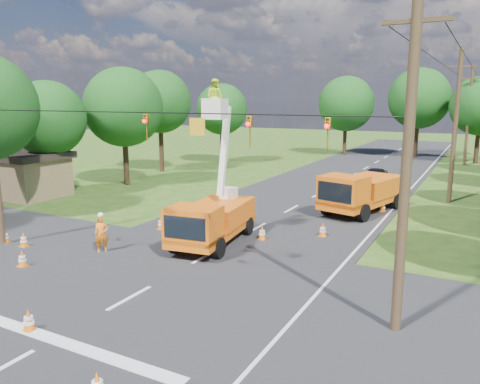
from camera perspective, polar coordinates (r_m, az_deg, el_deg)
The scene contains 28 objects.
ground at distance 33.92m, azimuth 9.39°, elevation -0.40°, with size 140.00×140.00×0.00m, color #284916.
road_main at distance 33.92m, azimuth 9.39°, elevation -0.40°, with size 12.00×100.00×0.06m, color black.
road_cross at distance 18.40m, azimuth -9.15°, elevation -10.51°, with size 56.00×10.00×0.07m, color black.
stop_bar at distance 14.99m, azimuth -21.68°, elevation -16.50°, with size 9.00×0.45×0.02m, color silver.
edge_line at distance 32.64m, azimuth 18.75°, elevation -1.31°, with size 0.12×90.00×0.02m, color silver.
bucket_truck at distance 21.95m, azimuth -3.41°, elevation -2.32°, with size 3.01×6.24×7.69m.
second_truck at distance 29.04m, azimuth 14.54°, elevation 0.05°, with size 4.04×7.08×2.51m.
ground_worker at distance 21.86m, azimuth -16.53°, elevation -4.95°, with size 0.62×0.41×1.70m, color #EE4914.
distant_car at distance 38.94m, azimuth 16.00°, elevation 1.83°, with size 1.60×3.98×1.36m, color black.
traffic_cone_0 at distance 15.64m, azimuth -24.37°, elevation -14.06°, with size 0.38×0.38×0.71m.
traffic_cone_2 at distance 22.95m, azimuth 2.72°, elevation -4.99°, with size 0.38×0.38×0.71m.
traffic_cone_3 at distance 23.79m, azimuth 10.05°, elevation -4.56°, with size 0.38×0.38×0.71m.
traffic_cone_4 at distance 21.29m, azimuth -25.02°, elevation -7.38°, with size 0.38×0.38×0.71m.
traffic_cone_5 at distance 24.03m, azimuth -24.87°, elevation -5.30°, with size 0.38×0.38×0.71m.
traffic_cone_6 at distance 25.03m, azimuth -26.73°, elevation -4.83°, with size 0.38×0.38×0.71m.
traffic_cone_7 at distance 29.74m, azimuth 17.01°, elevation -1.69°, with size 0.38×0.38×0.71m.
traffic_cone_8 at distance 25.01m, azimuth -9.63°, elevation -3.76°, with size 0.38×0.38×0.71m.
pole_right_near at distance 13.80m, azimuth 19.68°, elevation 3.63°, with size 1.80×0.30×10.00m.
pole_right_mid at distance 33.65m, azimuth 24.77°, elevation 7.41°, with size 1.80×0.30×10.00m.
pole_right_far at distance 53.62m, azimuth 26.10°, elevation 8.37°, with size 1.80×0.30×10.00m.
signal_span at distance 15.86m, azimuth -3.33°, elevation 7.99°, with size 18.00×0.29×1.07m.
shed at distance 36.05m, azimuth -24.70°, elevation 2.02°, with size 5.50×4.50×3.15m.
tree_left_c at distance 35.15m, azimuth -22.40°, elevation 8.26°, with size 5.20×5.20×8.06m.
tree_left_d at distance 38.24m, azimuth -14.03°, elevation 9.98°, with size 6.20×6.20×9.24m.
tree_left_e at distance 44.78m, azimuth -9.75°, elevation 10.76°, with size 5.80×5.80×9.41m.
tree_left_f at distance 50.34m, azimuth -2.24°, elevation 10.04°, with size 5.40×5.40×8.40m.
tree_far_a at distance 58.62m, azimuth 12.83°, elevation 10.44°, with size 6.60×6.60×9.50m.
tree_far_b at distance 59.02m, azimuth 21.02°, elevation 10.59°, with size 7.00×7.00×10.32m.
Camera 1 is at (10.42, -11.56, 6.79)m, focal length 35.00 mm.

